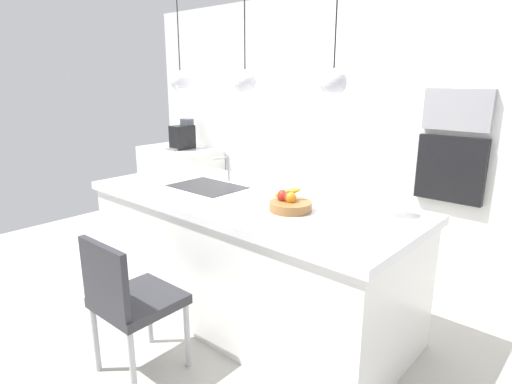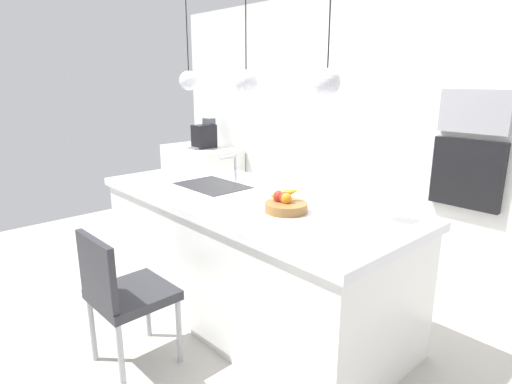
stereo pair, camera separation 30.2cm
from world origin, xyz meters
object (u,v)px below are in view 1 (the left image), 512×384
(fruit_bowl, at_px, (289,203))
(chair_near, at_px, (129,298))
(coffee_machine, at_px, (183,136))
(microwave, at_px, (458,110))
(oven, at_px, (451,169))

(fruit_bowl, height_order, chair_near, fruit_bowl)
(coffee_machine, bearing_deg, fruit_bowl, -25.93)
(coffee_machine, relative_size, chair_near, 0.42)
(coffee_machine, bearing_deg, microwave, 5.26)
(fruit_bowl, distance_m, microwave, 1.79)
(fruit_bowl, height_order, coffee_machine, coffee_machine)
(oven, xyz_separation_m, chair_near, (-0.93, -2.57, -0.50))
(coffee_machine, height_order, chair_near, coffee_machine)
(coffee_machine, height_order, microwave, microwave)
(fruit_bowl, distance_m, chair_near, 1.14)
(fruit_bowl, xyz_separation_m, microwave, (0.47, 1.64, 0.53))
(fruit_bowl, relative_size, coffee_machine, 0.73)
(coffee_machine, height_order, oven, oven)
(coffee_machine, bearing_deg, chair_near, -44.70)
(microwave, height_order, oven, microwave)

